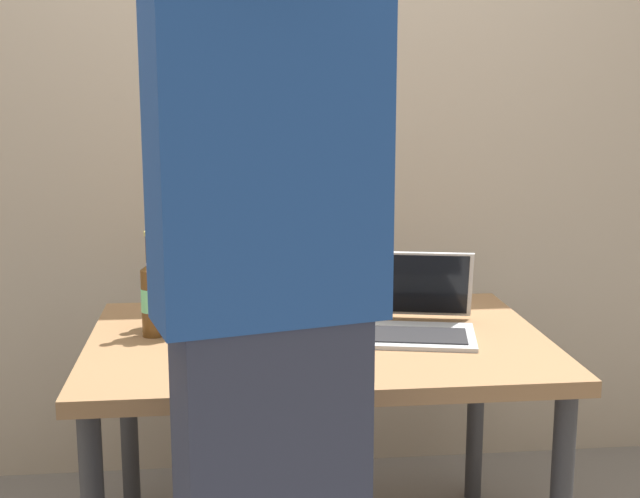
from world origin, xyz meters
TOP-DOWN VIEW (x-y plane):
  - desk at (0.00, 0.00)m, footprint 1.27×0.87m
  - laptop at (0.29, 0.02)m, footprint 0.37×0.39m
  - beer_bottle_amber at (-0.46, 0.06)m, footprint 0.06×0.06m
  - beer_bottle_dark at (-0.42, 0.15)m, footprint 0.08×0.08m
  - beer_bottle_green at (-0.38, 0.06)m, footprint 0.07×0.07m
  - person_figure at (-0.17, -0.70)m, footprint 0.47×0.33m
  - back_wall at (0.00, 0.77)m, footprint 6.00×0.10m

SIDE VIEW (x-z plane):
  - desk at x=0.00m, z-range 0.28..0.98m
  - laptop at x=0.29m, z-range 0.64..0.86m
  - beer_bottle_dark at x=-0.42m, z-range 0.67..0.96m
  - beer_bottle_amber at x=-0.46m, z-range 0.67..0.97m
  - beer_bottle_green at x=-0.38m, z-range 0.68..0.99m
  - person_figure at x=-0.17m, z-range 0.03..1.86m
  - back_wall at x=0.00m, z-range 0.00..2.60m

